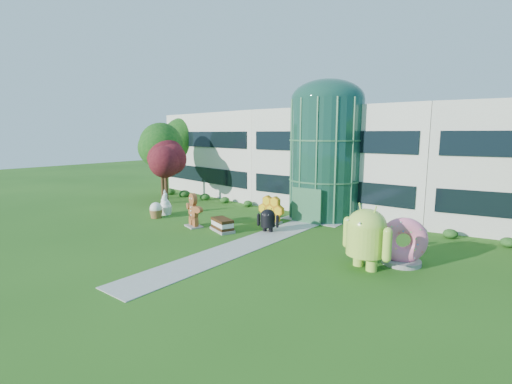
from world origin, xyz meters
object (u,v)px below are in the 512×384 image
Objects in this scene: donut at (403,240)px; android_black at (268,219)px; android_green at (366,234)px; gingerbread at (193,210)px.

android_black is at bearing 147.74° from donut.
android_green is 1.91× the size of android_black.
gingerbread is at bearing 158.34° from donut.
android_black is (-8.36, 2.69, -0.89)m from android_green.
android_green is 1.41× the size of donut.
android_green is 2.32m from donut.
donut is (9.71, -0.88, 0.35)m from android_black.
android_green reaches higher than donut.
gingerbread is (-15.03, -1.43, -0.01)m from donut.
android_green is at bearing -153.86° from donut.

